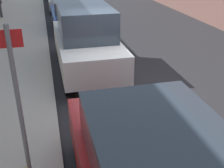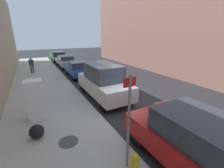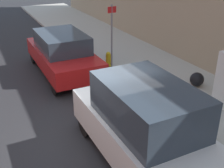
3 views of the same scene
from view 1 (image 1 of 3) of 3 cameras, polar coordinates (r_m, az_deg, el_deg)
name	(u,v)px [view 1 (image 1 of 3)]	position (r m, az deg, el deg)	size (l,w,h in m)	color
ground_plane	(112,87)	(8.52, -0.05, -0.69)	(80.00, 80.00, 0.00)	#28282B
street_sign_post	(20,109)	(4.30, -18.24, -4.80)	(0.36, 0.07, 2.80)	slate
parked_van_white	(86,39)	(9.56, -5.34, 9.01)	(1.90, 4.75, 2.15)	silver
parked_hatchback_blue	(69,14)	(15.22, -8.72, 13.86)	(1.72, 4.03, 1.45)	#23479E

